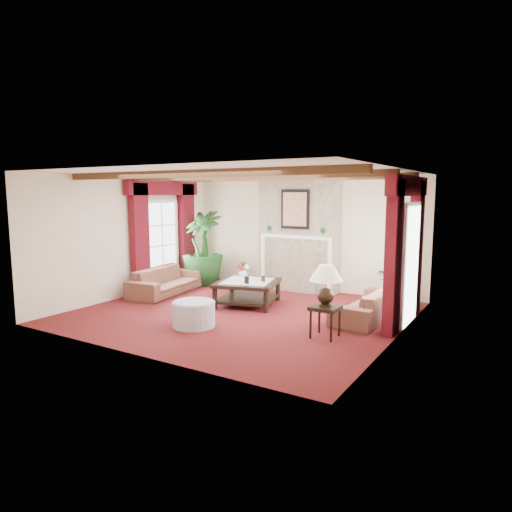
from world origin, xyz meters
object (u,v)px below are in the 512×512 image
Objects in this scene: sofa_right at (368,299)px; potted_palm at (203,264)px; sofa_left at (166,276)px; coffee_table at (248,293)px; ottoman at (194,314)px; side_table at (325,322)px.

potted_palm is (-4.65, 1.00, 0.14)m from sofa_right.
sofa_left is 2.20m from coffee_table.
sofa_left reaches higher than coffee_table.
side_table is at bearing 15.75° from ottoman.
sofa_right is at bearing 79.50° from side_table.
sofa_left is 1.75× the size of coffee_table.
coffee_table is 1.82m from ottoman.
ottoman is at bearing -136.17° from sofa_left.
sofa_left is at bearing 165.84° from side_table.
coffee_table is at bearing -29.88° from potted_palm.
sofa_right is 2.52m from coffee_table.
ottoman is (0.03, -1.82, -0.03)m from coffee_table.
sofa_right is 1.02× the size of potted_palm.
sofa_right is 1.63× the size of coffee_table.
ottoman is (-2.47, -2.05, -0.16)m from sofa_right.
side_table is (4.38, -2.42, -0.27)m from potted_palm.
side_table is (4.44, -1.12, -0.14)m from sofa_left.
potted_palm is at bearing 151.08° from side_table.
sofa_right reaches higher than ottoman.
coffee_table is (2.14, -1.23, -0.28)m from potted_palm.
potted_palm is at bearing 125.50° from ottoman.
potted_palm reaches higher than sofa_right.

